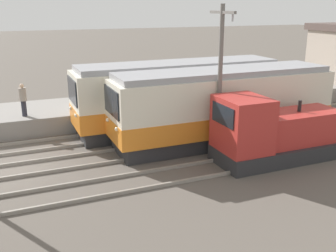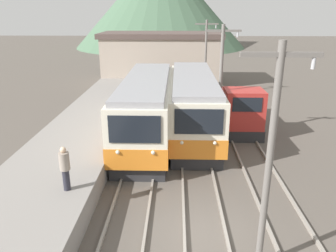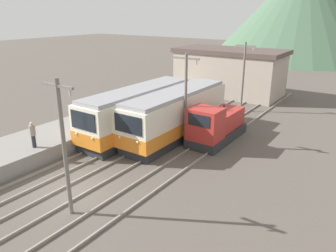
{
  "view_description": "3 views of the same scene",
  "coord_description": "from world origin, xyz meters",
  "px_view_note": "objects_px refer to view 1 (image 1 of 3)",
  "views": [
    {
      "loc": [
        16.62,
        0.46,
        6.65
      ],
      "look_at": [
        0.7,
        7.13,
        1.33
      ],
      "focal_mm": 42.0,
      "sensor_mm": 36.0,
      "label": 1
    },
    {
      "loc": [
        -0.83,
        -9.56,
        7.35
      ],
      "look_at": [
        -1.26,
        6.29,
        1.81
      ],
      "focal_mm": 35.0,
      "sensor_mm": 36.0,
      "label": 2
    },
    {
      "loc": [
        13.42,
        -10.14,
        9.37
      ],
      "look_at": [
        1.46,
        7.32,
        1.97
      ],
      "focal_mm": 35.0,
      "sensor_mm": 36.0,
      "label": 3
    }
  ],
  "objects_px": {
    "commuter_train_center": "(223,109)",
    "catenary_mast_mid": "(220,76)",
    "person_on_platform": "(23,99)",
    "commuter_train_left": "(179,99)",
    "shunting_locomotive": "(274,134)"
  },
  "relations": [
    {
      "from": "commuter_train_center",
      "to": "catenary_mast_mid",
      "type": "relative_size",
      "value": 1.7
    },
    {
      "from": "catenary_mast_mid",
      "to": "person_on_platform",
      "type": "relative_size",
      "value": 3.86
    },
    {
      "from": "catenary_mast_mid",
      "to": "person_on_platform",
      "type": "xyz_separation_m",
      "value": [
        -6.63,
        -7.99,
        -1.72
      ]
    },
    {
      "from": "commuter_train_left",
      "to": "person_on_platform",
      "type": "distance_m",
      "value": 8.29
    },
    {
      "from": "commuter_train_left",
      "to": "catenary_mast_mid",
      "type": "xyz_separation_m",
      "value": [
        4.31,
        0.03,
        1.94
      ]
    },
    {
      "from": "commuter_train_center",
      "to": "person_on_platform",
      "type": "distance_m",
      "value": 10.44
    },
    {
      "from": "commuter_train_left",
      "to": "person_on_platform",
      "type": "xyz_separation_m",
      "value": [
        -2.32,
        -7.96,
        0.21
      ]
    },
    {
      "from": "shunting_locomotive",
      "to": "catenary_mast_mid",
      "type": "bearing_deg",
      "value": -126.93
    },
    {
      "from": "shunting_locomotive",
      "to": "commuter_train_center",
      "type": "bearing_deg",
      "value": -163.81
    },
    {
      "from": "shunting_locomotive",
      "to": "catenary_mast_mid",
      "type": "xyz_separation_m",
      "value": [
        -1.49,
        -1.98,
        2.47
      ]
    },
    {
      "from": "shunting_locomotive",
      "to": "commuter_train_left",
      "type": "bearing_deg",
      "value": -160.87
    },
    {
      "from": "shunting_locomotive",
      "to": "person_on_platform",
      "type": "bearing_deg",
      "value": -129.17
    },
    {
      "from": "commuter_train_center",
      "to": "person_on_platform",
      "type": "relative_size",
      "value": 6.57
    },
    {
      "from": "commuter_train_center",
      "to": "shunting_locomotive",
      "type": "height_order",
      "value": "commuter_train_center"
    },
    {
      "from": "commuter_train_center",
      "to": "catenary_mast_mid",
      "type": "distance_m",
      "value": 2.71
    }
  ]
}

